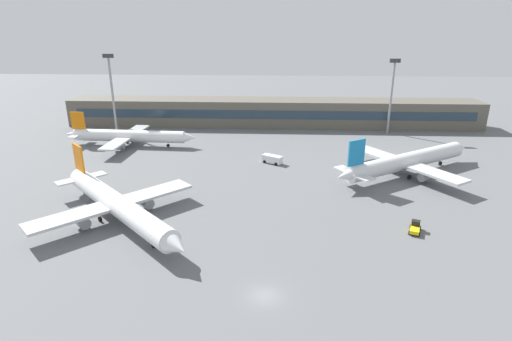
{
  "coord_description": "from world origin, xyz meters",
  "views": [
    {
      "loc": [
        1.06,
        -44.85,
        33.64
      ],
      "look_at": [
        -3.09,
        40.0,
        3.0
      ],
      "focal_mm": 28.72,
      "sensor_mm": 36.0,
      "label": 1
    }
  ],
  "objects_px": {
    "airplane_near": "(118,205)",
    "floodlight_tower_east": "(392,91)",
    "service_van_white": "(272,159)",
    "floodlight_tower_west": "(112,88)",
    "baggage_tug_yellow": "(415,227)",
    "airplane_far": "(130,136)",
    "airplane_mid": "(408,161)"
  },
  "relations": [
    {
      "from": "airplane_far",
      "to": "airplane_mid",
      "type": "bearing_deg",
      "value": -15.4
    },
    {
      "from": "floodlight_tower_east",
      "to": "service_van_white",
      "type": "bearing_deg",
      "value": -138.6
    },
    {
      "from": "baggage_tug_yellow",
      "to": "airplane_near",
      "type": "bearing_deg",
      "value": 178.65
    },
    {
      "from": "airplane_near",
      "to": "floodlight_tower_west",
      "type": "xyz_separation_m",
      "value": [
        -23.44,
        61.38,
        11.19
      ]
    },
    {
      "from": "airplane_far",
      "to": "floodlight_tower_east",
      "type": "distance_m",
      "value": 81.37
    },
    {
      "from": "service_van_white",
      "to": "floodlight_tower_east",
      "type": "height_order",
      "value": "floodlight_tower_east"
    },
    {
      "from": "airplane_mid",
      "to": "airplane_far",
      "type": "distance_m",
      "value": 75.9
    },
    {
      "from": "airplane_near",
      "to": "baggage_tug_yellow",
      "type": "xyz_separation_m",
      "value": [
        51.94,
        -1.22,
        -2.47
      ]
    },
    {
      "from": "baggage_tug_yellow",
      "to": "floodlight_tower_east",
      "type": "xyz_separation_m",
      "value": [
        12.25,
        67.84,
        12.88
      ]
    },
    {
      "from": "airplane_far",
      "to": "floodlight_tower_east",
      "type": "relative_size",
      "value": 1.67
    },
    {
      "from": "service_van_white",
      "to": "airplane_far",
      "type": "bearing_deg",
      "value": 161.62
    },
    {
      "from": "airplane_near",
      "to": "floodlight_tower_east",
      "type": "bearing_deg",
      "value": 46.06
    },
    {
      "from": "airplane_mid",
      "to": "floodlight_tower_east",
      "type": "bearing_deg",
      "value": 82.4
    },
    {
      "from": "airplane_near",
      "to": "airplane_far",
      "type": "bearing_deg",
      "value": 106.6
    },
    {
      "from": "baggage_tug_yellow",
      "to": "service_van_white",
      "type": "relative_size",
      "value": 0.71
    },
    {
      "from": "airplane_mid",
      "to": "baggage_tug_yellow",
      "type": "relative_size",
      "value": 9.75
    },
    {
      "from": "baggage_tug_yellow",
      "to": "service_van_white",
      "type": "bearing_deg",
      "value": 125.23
    },
    {
      "from": "service_van_white",
      "to": "floodlight_tower_west",
      "type": "distance_m",
      "value": 59.06
    },
    {
      "from": "airplane_mid",
      "to": "floodlight_tower_east",
      "type": "height_order",
      "value": "floodlight_tower_east"
    },
    {
      "from": "baggage_tug_yellow",
      "to": "service_van_white",
      "type": "xyz_separation_m",
      "value": [
        -24.83,
        35.15,
        0.31
      ]
    },
    {
      "from": "baggage_tug_yellow",
      "to": "floodlight_tower_east",
      "type": "height_order",
      "value": "floodlight_tower_east"
    },
    {
      "from": "service_van_white",
      "to": "baggage_tug_yellow",
      "type": "bearing_deg",
      "value": -54.77
    },
    {
      "from": "baggage_tug_yellow",
      "to": "floodlight_tower_west",
      "type": "bearing_deg",
      "value": 140.29
    },
    {
      "from": "service_van_white",
      "to": "floodlight_tower_west",
      "type": "bearing_deg",
      "value": 151.5
    },
    {
      "from": "airplane_mid",
      "to": "floodlight_tower_west",
      "type": "height_order",
      "value": "floodlight_tower_west"
    },
    {
      "from": "airplane_mid",
      "to": "floodlight_tower_west",
      "type": "xyz_separation_m",
      "value": [
        -82.41,
        33.88,
        11.16
      ]
    },
    {
      "from": "floodlight_tower_west",
      "to": "baggage_tug_yellow",
      "type": "bearing_deg",
      "value": -39.71
    },
    {
      "from": "airplane_far",
      "to": "service_van_white",
      "type": "bearing_deg",
      "value": -18.38
    },
    {
      "from": "airplane_far",
      "to": "floodlight_tower_west",
      "type": "xyz_separation_m",
      "value": [
        -9.24,
        13.73,
        11.51
      ]
    },
    {
      "from": "airplane_far",
      "to": "floodlight_tower_east",
      "type": "bearing_deg",
      "value": 13.6
    },
    {
      "from": "airplane_near",
      "to": "floodlight_tower_east",
      "type": "xyz_separation_m",
      "value": [
        64.19,
        66.61,
        10.41
      ]
    },
    {
      "from": "service_van_white",
      "to": "floodlight_tower_west",
      "type": "xyz_separation_m",
      "value": [
        -50.56,
        27.45,
        13.35
      ]
    }
  ]
}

